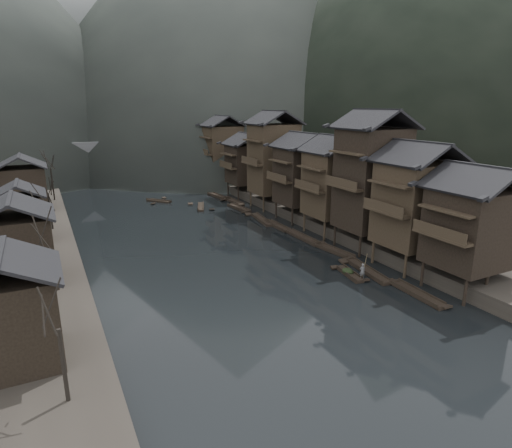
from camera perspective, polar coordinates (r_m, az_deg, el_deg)
water at (r=41.06m, az=1.39°, el=-9.03°), size 300.00×300.00×0.00m
right_bank at (r=91.33m, az=9.00°, el=5.30°), size 40.00×200.00×1.80m
stilt_houses at (r=63.47m, az=6.98°, el=8.17°), size 9.00×67.60×16.85m
left_houses at (r=54.26m, az=-29.10°, el=1.46°), size 8.10×53.20×8.73m
bare_trees at (r=58.35m, az=-25.69°, el=3.64°), size 3.95×71.47×7.90m
moored_sampans at (r=61.49m, az=3.17°, el=-0.31°), size 3.16×55.89×0.47m
midriver_boats at (r=76.41m, az=-9.92°, el=2.67°), size 8.80×13.22×0.45m
stone_bridge at (r=106.99m, az=-17.29°, el=8.58°), size 40.00×6.00×9.00m
hills at (r=206.30m, az=-21.84°, el=25.77°), size 320.00×380.00×124.07m
hero_sampan at (r=45.71m, az=12.33°, el=-6.46°), size 1.69×4.82×0.43m
cargo_heap at (r=45.65m, az=12.16°, el=-5.75°), size 1.05×1.37×0.63m
boatman at (r=44.34m, az=14.01°, el=-5.83°), size 0.68×0.54×1.63m
bamboo_pole at (r=43.54m, az=14.45°, el=-2.37°), size 1.34×2.06×3.93m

